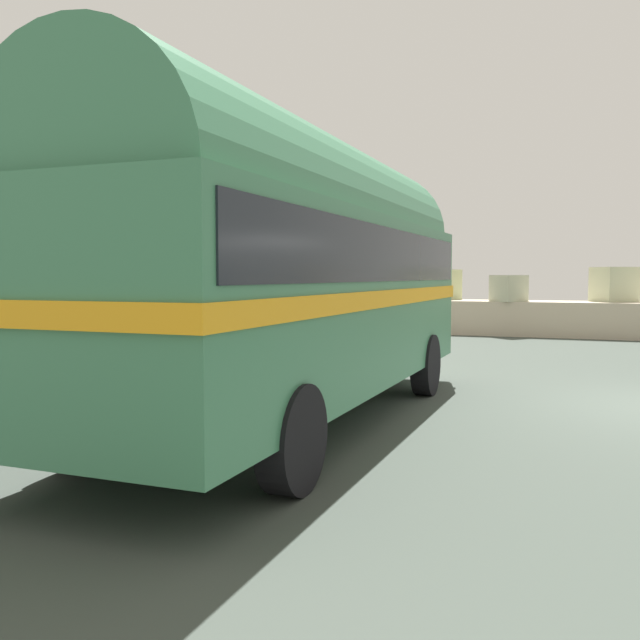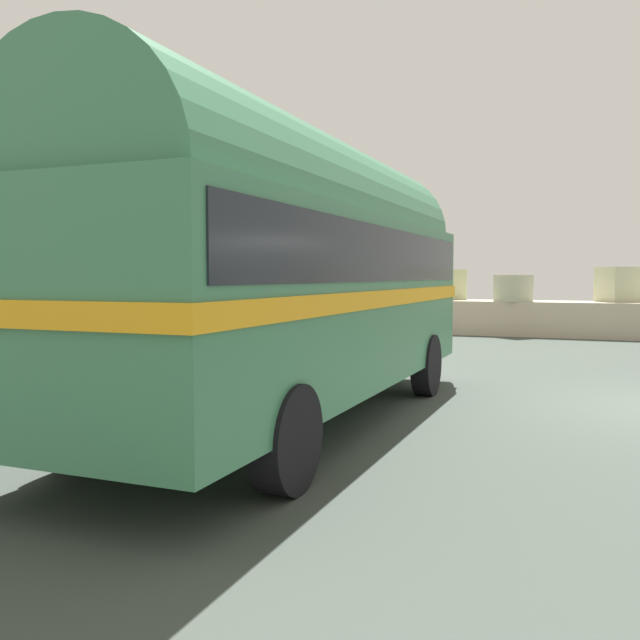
# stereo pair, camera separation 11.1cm
# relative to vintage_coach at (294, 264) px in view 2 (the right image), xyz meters

# --- Properties ---
(breakwater) EXTENTS (31.36, 2.25, 2.42)m
(breakwater) POSITION_rel_vintage_coach_xyz_m (4.63, 14.55, -1.33)
(breakwater) COLOR #BFAF95
(breakwater) RESTS_ON ground
(vintage_coach) EXTENTS (2.53, 8.61, 3.70)m
(vintage_coach) POSITION_rel_vintage_coach_xyz_m (0.00, 0.00, 0.00)
(vintage_coach) COLOR black
(vintage_coach) RESTS_ON ground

